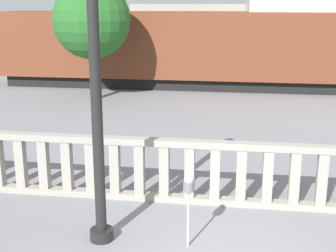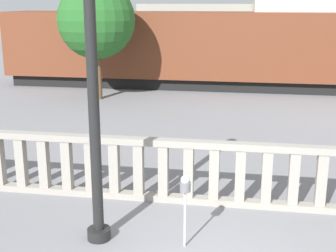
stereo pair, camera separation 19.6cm
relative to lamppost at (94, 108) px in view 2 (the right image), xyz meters
name	(u,v)px [view 2 (the right image)]	position (x,y,z in m)	size (l,w,h in m)	color
balustrade	(227,174)	(2.16, 1.81, -1.71)	(16.12, 0.24, 1.36)	gray
lamppost	(94,108)	(0.00, 0.00, 0.00)	(0.41, 0.41, 5.03)	black
parking_meter	(185,189)	(1.54, 0.00, -1.33)	(0.18, 0.18, 1.30)	silver
train_near	(306,50)	(5.14, 15.39, -0.51)	(28.39, 2.95, 4.19)	black
train_far	(328,32)	(7.89, 26.83, -0.36)	(26.05, 2.63, 4.48)	black
tree_left	(96,20)	(-3.77, 11.82, 0.94)	(3.23, 3.23, 4.95)	brown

